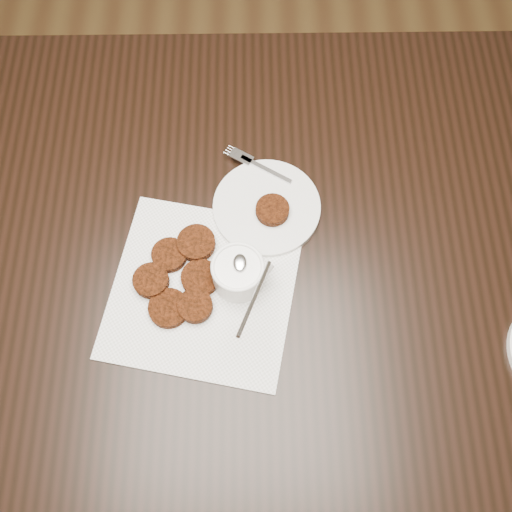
# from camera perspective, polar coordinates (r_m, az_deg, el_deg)

# --- Properties ---
(floor) EXTENTS (4.00, 4.00, 0.00)m
(floor) POSITION_cam_1_polar(r_m,az_deg,el_deg) (1.71, -2.13, -12.80)
(floor) COLOR brown
(floor) RESTS_ON ground
(table) EXTENTS (1.49, 0.96, 0.75)m
(table) POSITION_cam_1_polar(r_m,az_deg,el_deg) (1.38, -5.52, -4.45)
(table) COLOR black
(table) RESTS_ON floor
(napkin) EXTENTS (0.37, 0.37, 0.00)m
(napkin) POSITION_cam_1_polar(r_m,az_deg,el_deg) (0.99, -5.39, -3.35)
(napkin) COLOR white
(napkin) RESTS_ON table
(sauce_ramekin) EXTENTS (0.15, 0.15, 0.12)m
(sauce_ramekin) POSITION_cam_1_polar(r_m,az_deg,el_deg) (0.93, -1.89, -1.00)
(sauce_ramekin) COLOR white
(sauce_ramekin) RESTS_ON napkin
(patty_cluster) EXTENTS (0.26, 0.26, 0.02)m
(patty_cluster) POSITION_cam_1_polar(r_m,az_deg,el_deg) (0.98, -7.56, -2.41)
(patty_cluster) COLOR #66260D
(patty_cluster) RESTS_ON napkin
(plate_with_patty) EXTENTS (0.27, 0.27, 0.03)m
(plate_with_patty) POSITION_cam_1_polar(r_m,az_deg,el_deg) (1.04, 1.09, 5.15)
(plate_with_patty) COLOR silver
(plate_with_patty) RESTS_ON table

